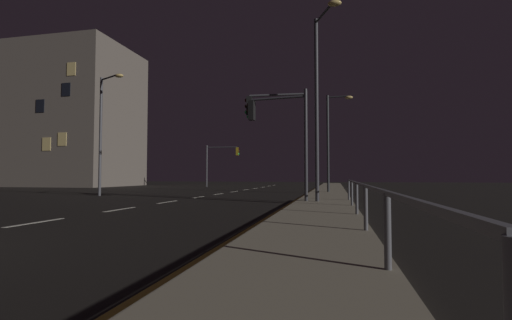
% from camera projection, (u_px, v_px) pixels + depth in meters
% --- Properties ---
extents(ground_plane, '(112.00, 112.00, 0.00)m').
position_uv_depth(ground_plane, '(201.00, 197.00, 22.15)').
color(ground_plane, black).
rests_on(ground_plane, ground).
extents(sidewalk_right, '(2.59, 77.00, 0.14)m').
position_uv_depth(sidewalk_right, '(326.00, 197.00, 20.50)').
color(sidewalk_right, gray).
rests_on(sidewalk_right, ground).
extents(lane_markings_center, '(0.14, 50.00, 0.01)m').
position_uv_depth(lane_markings_center, '(219.00, 194.00, 25.56)').
color(lane_markings_center, silver).
rests_on(lane_markings_center, ground).
extents(lane_edge_line, '(0.14, 53.00, 0.01)m').
position_uv_depth(lane_edge_line, '(306.00, 194.00, 25.71)').
color(lane_edge_line, gold).
rests_on(lane_edge_line, ground).
extents(traffic_light_mid_left, '(3.14, 0.43, 5.47)m').
position_uv_depth(traffic_light_mid_left, '(280.00, 123.00, 17.87)').
color(traffic_light_mid_left, '#38383D').
rests_on(traffic_light_mid_left, sidewalk_right).
extents(traffic_light_near_right, '(4.02, 0.62, 4.98)m').
position_uv_depth(traffic_light_near_right, '(221.00, 157.00, 42.81)').
color(traffic_light_near_right, '#4C4C51').
rests_on(traffic_light_near_right, ground).
extents(traffic_light_far_center, '(3.00, 0.55, 5.14)m').
position_uv_depth(traffic_light_far_center, '(279.00, 125.00, 17.11)').
color(traffic_light_far_center, '#38383D').
rests_on(traffic_light_far_center, sidewalk_right).
extents(street_lamp_median, '(1.88, 0.38, 7.07)m').
position_uv_depth(street_lamp_median, '(332.00, 133.00, 26.09)').
color(street_lamp_median, '#2D3033').
rests_on(street_lamp_median, sidewalk_right).
extents(street_lamp_mid_block, '(1.22, 2.18, 8.49)m').
position_uv_depth(street_lamp_mid_block, '(319.00, 90.00, 16.24)').
color(street_lamp_mid_block, '#38383D').
rests_on(street_lamp_mid_block, sidewalk_right).
extents(street_lamp_across_street, '(2.30, 1.22, 7.81)m').
position_uv_depth(street_lamp_across_street, '(104.00, 124.00, 23.36)').
color(street_lamp_across_street, '#4C4C51').
rests_on(street_lamp_across_street, ground).
extents(barrier_fence, '(0.09, 16.55, 0.98)m').
position_uv_depth(barrier_fence, '(360.00, 192.00, 9.30)').
color(barrier_fence, '#59595E').
rests_on(barrier_fence, sidewalk_right).
extents(building_distant, '(14.40, 11.40, 17.56)m').
position_uv_depth(building_distant, '(74.00, 118.00, 46.35)').
color(building_distant, '#6B6056').
rests_on(building_distant, ground).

